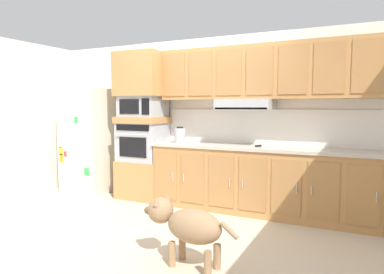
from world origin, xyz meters
TOP-DOWN VIEW (x-y plane):
  - ground_plane at (0.00, 0.00)m, footprint 9.60×9.60m
  - back_kitchen_wall at (0.00, 1.11)m, footprint 6.20×0.12m
  - side_panel_left at (-2.80, 0.00)m, footprint 0.12×7.10m
  - refrigerator at (-2.02, 0.68)m, footprint 0.76×0.73m
  - oven_base_cabinet at (-0.96, 0.75)m, footprint 0.74×0.62m
  - built_in_oven at (-0.96, 0.75)m, footprint 0.70×0.62m
  - appliance_mid_shelf at (-0.96, 0.75)m, footprint 0.74×0.62m
  - microwave at (-0.96, 0.75)m, footprint 0.64×0.54m
  - appliance_upper_cabinet at (-0.96, 0.75)m, footprint 0.74×0.62m
  - lower_cabinet_run at (0.92, 0.75)m, footprint 3.02×0.63m
  - countertop_slab at (0.92, 0.75)m, footprint 3.06×0.64m
  - backsplash_panel at (0.92, 1.04)m, footprint 3.06×0.02m
  - upper_cabinet_with_hood at (0.91, 0.87)m, footprint 3.02×0.48m
  - screwdriver at (0.94, 0.69)m, footprint 0.16×0.16m
  - electric_kettle at (-0.27, 0.70)m, footprint 0.17×0.17m
  - dog at (0.76, -1.12)m, footprint 1.01×0.37m

SIDE VIEW (x-z plane):
  - ground_plane at x=0.00m, z-range 0.00..0.00m
  - oven_base_cabinet at x=-0.96m, z-range 0.00..0.60m
  - dog at x=0.76m, z-range 0.08..0.70m
  - lower_cabinet_run at x=0.92m, z-range 0.00..0.88m
  - refrigerator at x=-2.02m, z-range 0.00..1.76m
  - countertop_slab at x=0.92m, z-range 0.88..0.92m
  - built_in_oven at x=-0.96m, z-range 0.60..1.20m
  - screwdriver at x=0.94m, z-range 0.92..0.95m
  - electric_kettle at x=-0.27m, z-range 0.91..1.15m
  - backsplash_panel at x=0.92m, z-range 0.92..1.42m
  - back_kitchen_wall at x=0.00m, z-range 0.00..2.50m
  - side_panel_left at x=-2.80m, z-range 0.00..2.50m
  - appliance_mid_shelf at x=-0.96m, z-range 1.20..1.30m
  - microwave at x=-0.96m, z-range 1.30..1.62m
  - upper_cabinet_with_hood at x=0.91m, z-range 1.46..2.34m
  - appliance_upper_cabinet at x=-0.96m, z-range 1.62..2.30m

